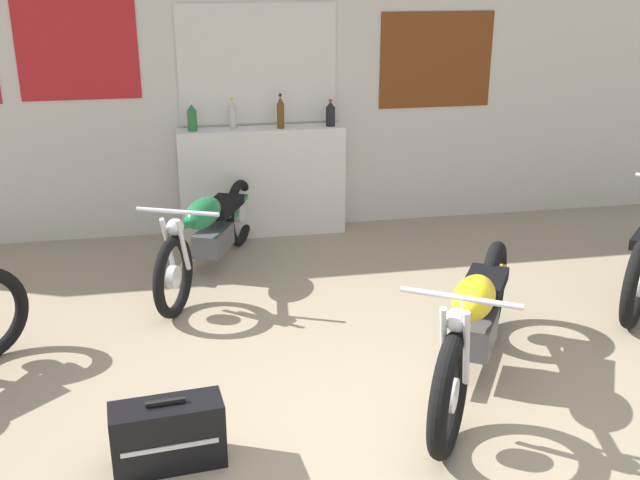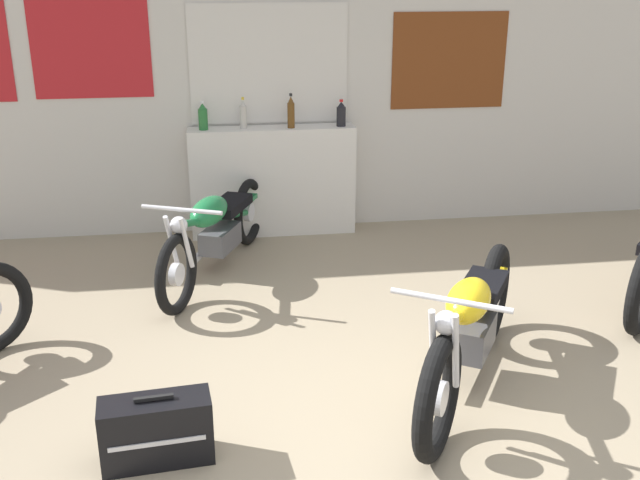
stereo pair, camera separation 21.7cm
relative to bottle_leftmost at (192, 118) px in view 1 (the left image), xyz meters
The scene contains 10 objects.
ground_plane 3.87m from the bottle_leftmost, 77.60° to the right, with size 24.00×24.00×0.00m, color gray.
wall_back 0.85m from the bottle_leftmost, 13.40° to the left, with size 10.00×0.07×2.80m.
sill_counter 0.89m from the bottle_leftmost, ahead, with size 1.56×0.28×1.03m.
bottle_leftmost is the anchor object (origin of this frame).
bottle_left_center 0.37m from the bottle_leftmost, ahead, with size 0.06×0.06×0.29m.
bottle_center 0.81m from the bottle_leftmost, ahead, with size 0.07×0.07×0.32m.
bottle_right_center 1.28m from the bottle_leftmost, ahead, with size 0.09×0.09×0.25m.
motorcycle_yellow 3.48m from the bottle_leftmost, 62.78° to the right, with size 1.21×1.85×0.85m.
motorcycle_green 1.23m from the bottle_leftmost, 85.99° to the right, with size 1.01×2.00×0.78m.
hard_case_black 3.63m from the bottle_leftmost, 94.61° to the right, with size 0.59×0.28×0.39m.
Camera 1 is at (-0.92, -3.23, 2.46)m, focal length 42.00 mm.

